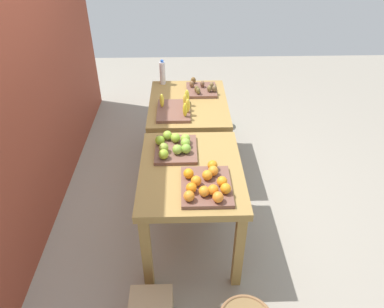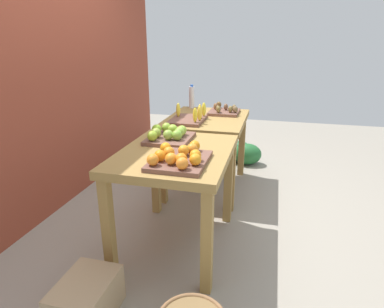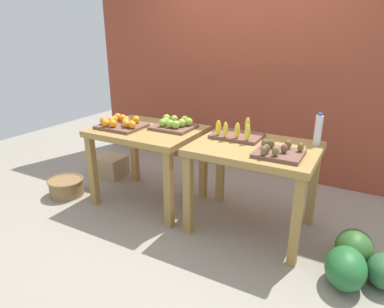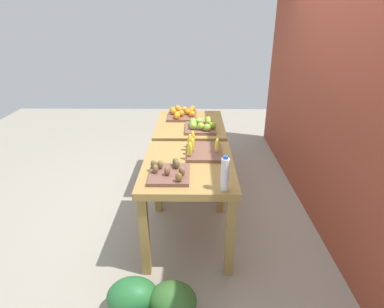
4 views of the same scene
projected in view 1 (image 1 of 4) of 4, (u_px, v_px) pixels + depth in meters
ground_plane at (190, 196)px, 3.70m from camera, size 8.00×8.00×0.00m
back_wall at (16, 56)px, 2.80m from camera, size 4.40×0.12×3.00m
display_table_left at (191, 180)px, 2.85m from camera, size 1.04×0.80×0.80m
display_table_right at (188, 112)px, 3.76m from camera, size 1.04×0.80×0.80m
orange_bin at (207, 185)px, 2.55m from camera, size 0.46×0.36×0.11m
apple_bin at (175, 146)px, 2.94m from camera, size 0.40×0.35×0.11m
banana_crate at (176, 109)px, 3.49m from camera, size 0.44×0.33×0.17m
kiwi_bin at (202, 89)px, 3.87m from camera, size 0.36×0.33×0.10m
water_bottle at (163, 73)px, 3.97m from camera, size 0.06×0.06×0.27m
watermelon_pile at (206, 115)px, 4.82m from camera, size 0.52×0.66×0.28m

